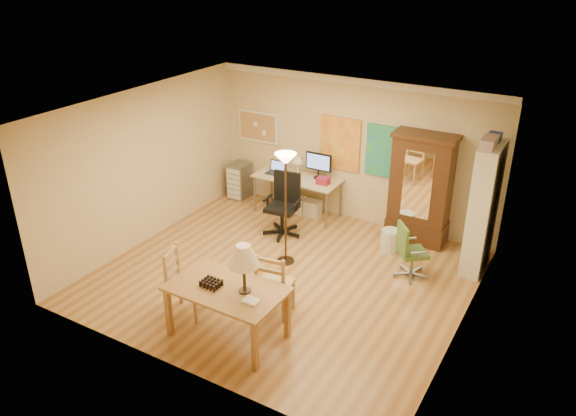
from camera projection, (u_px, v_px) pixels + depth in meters
The scene contains 16 objects.
floor at pixel (284, 276), 8.93m from camera, with size 5.50×5.50×0.00m, color #976235.
crown_molding at pixel (355, 81), 9.73m from camera, with size 5.50×0.08×0.12m, color white.
corkboard at pixel (258, 127), 11.15m from camera, with size 0.90×0.04×0.62m, color tan.
art_panel_left at pixel (340, 144), 10.36m from camera, with size 0.80×0.04×1.00m, color yellow.
art_panel_right at pixel (386, 152), 9.95m from camera, with size 0.75×0.04×0.95m, color teal.
dining_table at pixel (233, 279), 7.16m from camera, with size 1.53×0.93×1.43m.
ladder_chair_back at pixel (274, 285), 7.84m from camera, with size 0.52×0.50×0.99m.
ladder_chair_left at pixel (184, 284), 7.84m from camera, with size 0.57×0.59×1.02m.
torchiere_lamp at pixel (286, 177), 8.69m from camera, with size 0.35×0.35×1.90m.
computer_desk at pixel (300, 191), 10.84m from camera, with size 1.67×0.73×1.26m.
office_chair_black at pixel (283, 218), 10.12m from camera, with size 0.70×0.70×1.14m.
office_chair_green at pixel (410, 263), 8.82m from camera, with size 0.59×0.59×0.92m.
drawer_cart at pixel (240, 181), 11.57m from camera, with size 0.37×0.44×0.74m.
armoire at pixel (420, 196), 9.67m from camera, with size 1.07×0.51×1.96m.
bookshelf at pixel (483, 210), 8.72m from camera, with size 0.31×0.84×2.10m.
wastebin at pixel (390, 241), 9.58m from camera, with size 0.32×0.32×0.40m, color silver.
Camera 1 is at (3.88, -6.56, 4.77)m, focal length 35.00 mm.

